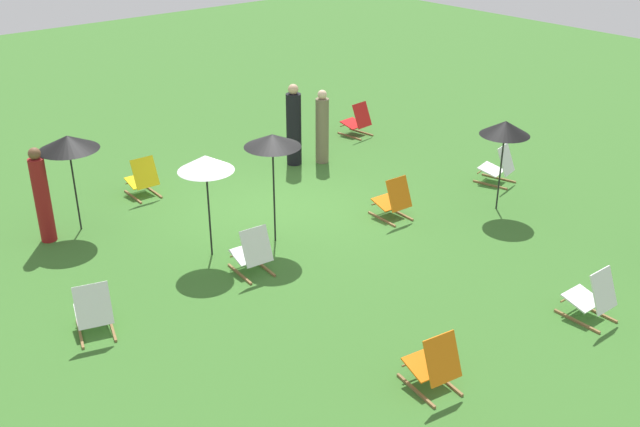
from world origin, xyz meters
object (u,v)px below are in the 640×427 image
deckchair_0 (499,167)px  deckchair_9 (434,365)px  umbrella_3 (505,128)px  person_2 (42,197)px  deckchair_1 (252,253)px  deckchair_5 (592,297)px  deckchair_4 (357,121)px  deckchair_6 (143,179)px  umbrella_2 (68,143)px  person_0 (322,129)px  umbrella_0 (272,141)px  umbrella_1 (206,163)px  person_1 (294,127)px  deckchair_7 (93,311)px  deckchair_3 (393,200)px

deckchair_0 → deckchair_9: size_ratio=1.03×
umbrella_3 → person_2: (7.13, -4.26, -0.80)m
deckchair_1 → deckchair_5: same height
deckchair_5 → person_2: (5.10, -7.52, 0.46)m
deckchair_5 → deckchair_0: bearing=-125.8°
deckchair_4 → deckchair_6: (5.74, -0.05, 0.00)m
umbrella_2 → person_0: 5.61m
umbrella_3 → person_0: bearing=-76.3°
umbrella_0 → umbrella_1: size_ratio=1.10×
deckchair_0 → person_1: bearing=-68.7°
deckchair_5 → person_0: size_ratio=0.51×
deckchair_0 → deckchair_1: 6.07m
deckchair_9 → umbrella_2: umbrella_2 is taller
deckchair_1 → deckchair_7: size_ratio=0.96×
deckchair_7 → umbrella_1: bearing=-142.3°
deckchair_5 → umbrella_2: umbrella_2 is taller
deckchair_4 → umbrella_1: size_ratio=0.46×
person_0 → person_2: bearing=-75.7°
deckchair_3 → umbrella_2: 5.89m
deckchair_4 → person_1: person_1 is taller
umbrella_3 → person_1: 4.69m
deckchair_1 → umbrella_3: size_ratio=0.47×
deckchair_4 → umbrella_3: size_ratio=0.47×
umbrella_0 → deckchair_1: bearing=35.2°
person_2 → deckchair_7: bearing=59.4°
umbrella_0 → umbrella_2: (2.45, -2.64, -0.20)m
deckchair_0 → person_0: (2.02, -3.27, 0.41)m
person_0 → deckchair_3: bearing=0.8°
deckchair_5 → umbrella_0: umbrella_0 is taller
deckchair_3 → person_2: bearing=-28.3°
deckchair_1 → umbrella_0: umbrella_0 is taller
deckchair_6 → person_0: bearing=169.8°
umbrella_0 → person_0: size_ratio=1.20×
umbrella_1 → person_2: umbrella_1 is taller
deckchair_3 → umbrella_2: (4.69, -3.32, 1.30)m
umbrella_1 → deckchair_7: bearing=20.5°
person_1 → person_2: person_1 is taller
deckchair_0 → deckchair_9: 7.03m
deckchair_5 → deckchair_9: size_ratio=1.00×
deckchair_5 → person_2: size_ratio=0.48×
deckchair_6 → umbrella_1: 3.24m
deckchair_4 → umbrella_0: bearing=26.9°
umbrella_0 → person_1: (-2.54, -2.69, -1.01)m
deckchair_1 → umbrella_2: size_ratio=0.46×
deckchair_0 → umbrella_0: bearing=-24.2°
deckchair_3 → deckchair_6: bearing=-48.3°
umbrella_2 → deckchair_1: bearing=114.3°
deckchair_4 → umbrella_3: bearing=74.3°
deckchair_3 → umbrella_3: umbrella_3 is taller
deckchair_6 → umbrella_3: size_ratio=0.47×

